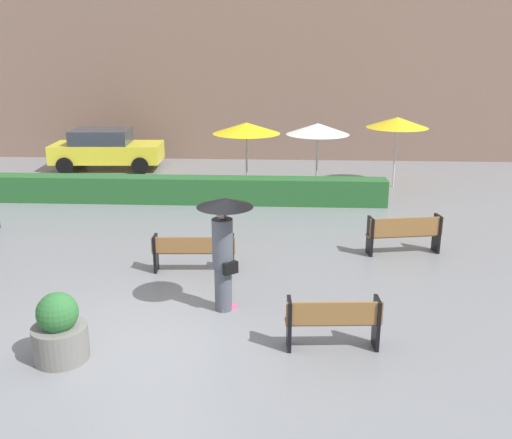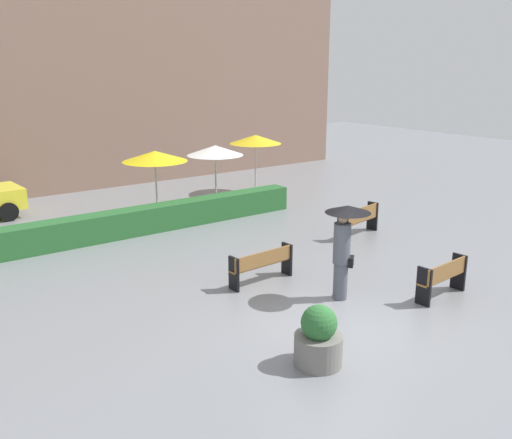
# 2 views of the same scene
# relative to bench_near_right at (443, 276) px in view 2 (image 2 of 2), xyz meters

# --- Properties ---
(ground_plane) EXTENTS (60.00, 60.00, 0.00)m
(ground_plane) POSITION_rel_bench_near_right_xyz_m (-2.87, 0.33, -0.51)
(ground_plane) COLOR gray
(bench_near_right) EXTENTS (1.55, 0.46, 0.87)m
(bench_near_right) POSITION_rel_bench_near_right_xyz_m (0.00, 0.00, 0.00)
(bench_near_right) COLOR olive
(bench_near_right) RESTS_ON ground
(bench_mid_center) EXTENTS (1.80, 0.43, 0.82)m
(bench_mid_center) POSITION_rel_bench_near_right_xyz_m (-2.75, 3.15, -0.02)
(bench_mid_center) COLOR olive
(bench_mid_center) RESTS_ON ground
(bench_far_right) EXTENTS (1.78, 0.66, 0.91)m
(bench_far_right) POSITION_rel_bench_near_right_xyz_m (2.01, 4.51, 0.02)
(bench_far_right) COLOR olive
(bench_far_right) RESTS_ON ground
(pedestrian_with_umbrella) EXTENTS (1.00, 1.00, 2.18)m
(pedestrian_with_umbrella) POSITION_rel_bench_near_right_xyz_m (-1.89, 1.30, 0.91)
(pedestrian_with_umbrella) COLOR #4C515B
(pedestrian_with_umbrella) RESTS_ON ground
(planter_pot) EXTENTS (0.86, 0.86, 1.12)m
(planter_pot) POSITION_rel_bench_near_right_xyz_m (-4.29, -0.53, -0.03)
(planter_pot) COLOR slate
(planter_pot) RESTS_ON ground
(patio_umbrella_yellow) EXTENTS (2.19, 2.19, 2.32)m
(patio_umbrella_yellow) POSITION_rel_bench_near_right_xyz_m (-2.07, 10.05, 1.63)
(patio_umbrella_yellow) COLOR silver
(patio_umbrella_yellow) RESTS_ON ground
(patio_umbrella_white) EXTENTS (2.01, 2.01, 2.34)m
(patio_umbrella_white) POSITION_rel_bench_near_right_xyz_m (0.21, 9.89, 1.65)
(patio_umbrella_white) COLOR silver
(patio_umbrella_white) RESTS_ON ground
(patio_umbrella_yellow_far) EXTENTS (2.08, 2.08, 2.39)m
(patio_umbrella_yellow_far) POSITION_rel_bench_near_right_xyz_m (2.94, 11.17, 1.70)
(patio_umbrella_yellow_far) COLOR silver
(patio_umbrella_yellow_far) RESTS_ON ground
(hedge_strip) EXTENTS (12.26, 0.70, 0.81)m
(hedge_strip) POSITION_rel_bench_near_right_xyz_m (-3.83, 8.73, -0.11)
(hedge_strip) COLOR #28602D
(hedge_strip) RESTS_ON ground
(building_facade) EXTENTS (28.00, 1.20, 8.66)m
(building_facade) POSITION_rel_bench_near_right_xyz_m (-2.87, 16.33, 3.82)
(building_facade) COLOR #846656
(building_facade) RESTS_ON ground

